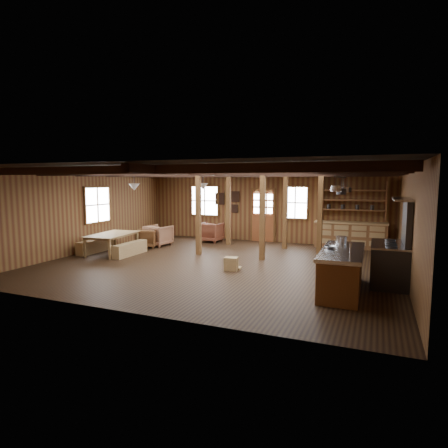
{
  "coord_description": "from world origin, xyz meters",
  "views": [
    {
      "loc": [
        4.28,
        -10.07,
        2.45
      ],
      "look_at": [
        -0.16,
        0.7,
        1.1
      ],
      "focal_mm": 30.0,
      "sensor_mm": 36.0,
      "label": 1
    }
  ],
  "objects_px": {
    "kitchen_island": "(342,270)",
    "commercial_range": "(392,257)",
    "armchair_c": "(158,235)",
    "armchair_a": "(147,238)",
    "dining_table": "(114,244)",
    "armchair_b": "(211,232)"
  },
  "relations": [
    {
      "from": "kitchen_island",
      "to": "commercial_range",
      "type": "relative_size",
      "value": 1.22
    },
    {
      "from": "armchair_c",
      "to": "kitchen_island",
      "type": "bearing_deg",
      "value": 161.39
    },
    {
      "from": "armchair_a",
      "to": "armchair_c",
      "type": "height_order",
      "value": "armchair_c"
    },
    {
      "from": "armchair_c",
      "to": "commercial_range",
      "type": "bearing_deg",
      "value": 171.1
    },
    {
      "from": "dining_table",
      "to": "armchair_a",
      "type": "distance_m",
      "value": 1.52
    },
    {
      "from": "armchair_a",
      "to": "armchair_b",
      "type": "distance_m",
      "value": 2.65
    },
    {
      "from": "kitchen_island",
      "to": "commercial_range",
      "type": "xyz_separation_m",
      "value": [
        1.05,
        1.06,
        0.18
      ]
    },
    {
      "from": "armchair_b",
      "to": "armchair_c",
      "type": "xyz_separation_m",
      "value": [
        -1.47,
        -1.59,
        0.0
      ]
    },
    {
      "from": "kitchen_island",
      "to": "dining_table",
      "type": "distance_m",
      "value": 7.67
    },
    {
      "from": "commercial_range",
      "to": "armchair_c",
      "type": "distance_m",
      "value": 8.4
    },
    {
      "from": "commercial_range",
      "to": "dining_table",
      "type": "height_order",
      "value": "commercial_range"
    },
    {
      "from": "armchair_a",
      "to": "armchair_c",
      "type": "relative_size",
      "value": 0.87
    },
    {
      "from": "kitchen_island",
      "to": "dining_table",
      "type": "height_order",
      "value": "kitchen_island"
    },
    {
      "from": "armchair_b",
      "to": "armchair_c",
      "type": "distance_m",
      "value": 2.17
    },
    {
      "from": "kitchen_island",
      "to": "armchair_c",
      "type": "distance_m",
      "value": 7.83
    },
    {
      "from": "dining_table",
      "to": "armchair_c",
      "type": "xyz_separation_m",
      "value": [
        0.53,
        1.96,
        0.05
      ]
    },
    {
      "from": "kitchen_island",
      "to": "armchair_c",
      "type": "xyz_separation_m",
      "value": [
        -6.97,
        3.55,
        -0.09
      ]
    },
    {
      "from": "armchair_b",
      "to": "kitchen_island",
      "type": "bearing_deg",
      "value": 139.28
    },
    {
      "from": "armchair_a",
      "to": "armchair_b",
      "type": "bearing_deg",
      "value": -146.93
    },
    {
      "from": "commercial_range",
      "to": "armchair_b",
      "type": "bearing_deg",
      "value": 148.09
    },
    {
      "from": "kitchen_island",
      "to": "armchair_b",
      "type": "relative_size",
      "value": 2.91
    },
    {
      "from": "commercial_range",
      "to": "armchair_b",
      "type": "relative_size",
      "value": 2.38
    }
  ]
}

